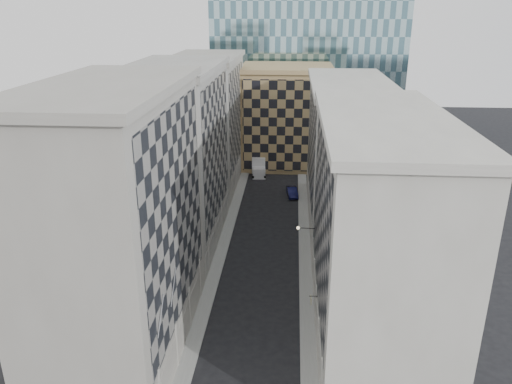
% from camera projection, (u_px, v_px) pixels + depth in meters
% --- Properties ---
extents(sidewalk_west, '(1.50, 100.00, 0.15)m').
position_uv_depth(sidewalk_west, '(222.00, 250.00, 63.22)').
color(sidewalk_west, gray).
rests_on(sidewalk_west, ground).
extents(sidewalk_east, '(1.50, 100.00, 0.15)m').
position_uv_depth(sidewalk_east, '(305.00, 253.00, 62.48)').
color(sidewalk_east, gray).
rests_on(sidewalk_east, ground).
extents(bldg_left_a, '(10.80, 22.80, 23.70)m').
position_uv_depth(bldg_left_a, '(120.00, 226.00, 41.75)').
color(bldg_left_a, gray).
rests_on(bldg_left_a, ground).
extents(bldg_left_b, '(10.80, 22.80, 22.70)m').
position_uv_depth(bldg_left_b, '(178.00, 157.00, 62.47)').
color(bldg_left_b, gray).
rests_on(bldg_left_b, ground).
extents(bldg_left_c, '(10.80, 22.80, 21.70)m').
position_uv_depth(bldg_left_c, '(208.00, 123.00, 83.19)').
color(bldg_left_c, gray).
rests_on(bldg_left_c, ground).
extents(bldg_right_a, '(10.80, 26.80, 20.70)m').
position_uv_depth(bldg_right_a, '(375.00, 230.00, 44.49)').
color(bldg_right_a, '#B3AFA4').
rests_on(bldg_right_a, ground).
extents(bldg_right_b, '(10.80, 28.80, 19.70)m').
position_uv_depth(bldg_right_b, '(346.00, 152.00, 69.87)').
color(bldg_right_b, '#B3AFA4').
rests_on(bldg_right_b, ground).
extents(tan_block, '(16.80, 14.80, 18.80)m').
position_uv_depth(tan_block, '(286.00, 116.00, 94.82)').
color(tan_block, tan).
rests_on(tan_block, ground).
extents(church_tower, '(7.20, 7.20, 51.50)m').
position_uv_depth(church_tower, '(279.00, 17.00, 101.99)').
color(church_tower, '#2E2A23').
rests_on(church_tower, ground).
extents(flagpoles_left, '(0.10, 6.33, 2.33)m').
position_uv_depth(flagpoles_left, '(167.00, 301.00, 38.07)').
color(flagpoles_left, gray).
rests_on(flagpoles_left, ground).
extents(bracket_lamp, '(1.98, 0.36, 0.36)m').
position_uv_depth(bracket_lamp, '(300.00, 228.00, 54.79)').
color(bracket_lamp, black).
rests_on(bracket_lamp, ground).
extents(box_truck, '(3.00, 6.13, 3.25)m').
position_uv_depth(box_truck, '(258.00, 167.00, 91.48)').
color(box_truck, silver).
rests_on(box_truck, ground).
extents(dark_car, '(2.10, 4.57, 1.45)m').
position_uv_depth(dark_car, '(292.00, 192.00, 81.01)').
color(dark_car, '#10113A').
rests_on(dark_car, ground).
extents(shop_sign, '(0.80, 0.70, 0.78)m').
position_uv_depth(shop_sign, '(311.00, 300.00, 45.73)').
color(shop_sign, black).
rests_on(shop_sign, ground).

